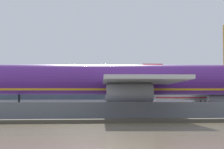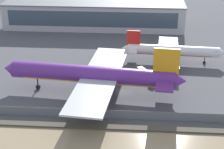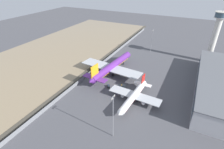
# 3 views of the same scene
# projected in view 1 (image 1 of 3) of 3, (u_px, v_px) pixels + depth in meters

# --- Properties ---
(ground_plane) EXTENTS (500.00, 500.00, 0.00)m
(ground_plane) POSITION_uv_depth(u_px,v_px,m) (170.00, 116.00, 79.39)
(ground_plane) COLOR #4C4C51
(shoreline_seawall) EXTENTS (320.00, 3.00, 0.50)m
(shoreline_seawall) POSITION_uv_depth(u_px,v_px,m) (209.00, 120.00, 59.09)
(shoreline_seawall) COLOR #474238
(shoreline_seawall) RESTS_ON ground
(perimeter_fence) EXTENTS (280.00, 0.10, 2.67)m
(perimeter_fence) POSITION_uv_depth(u_px,v_px,m) (198.00, 111.00, 63.61)
(perimeter_fence) COLOR slate
(perimeter_fence) RESTS_ON ground
(cargo_jet_purple) EXTENTS (57.46, 49.70, 16.49)m
(cargo_jet_purple) POSITION_uv_depth(u_px,v_px,m) (125.00, 81.00, 77.35)
(cargo_jet_purple) COLOR #602889
(cargo_jet_purple) RESTS_ON ground
(passenger_jet_white_red) EXTENTS (38.30, 32.63, 11.81)m
(passenger_jet_white_red) POSITION_uv_depth(u_px,v_px,m) (210.00, 93.00, 107.71)
(passenger_jet_white_red) COLOR white
(passenger_jet_white_red) RESTS_ON ground
(baggage_tug) EXTENTS (3.47, 3.30, 1.80)m
(baggage_tug) POSITION_uv_depth(u_px,v_px,m) (212.00, 111.00, 85.80)
(baggage_tug) COLOR #1E2328
(baggage_tug) RESTS_ON ground
(ops_van) EXTENTS (4.40, 5.56, 2.48)m
(ops_van) POSITION_uv_depth(u_px,v_px,m) (183.00, 107.00, 93.82)
(ops_van) COLOR #1E2328
(ops_van) RESTS_ON ground
(terminal_building) EXTENTS (84.92, 20.98, 12.29)m
(terminal_building) POSITION_uv_depth(u_px,v_px,m) (69.00, 90.00, 146.14)
(terminal_building) COLOR #B2B2B7
(terminal_building) RESTS_ON ground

